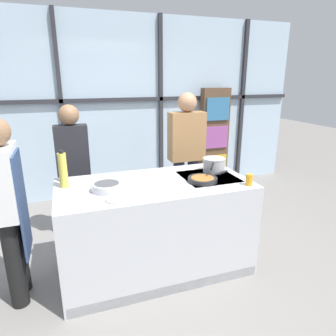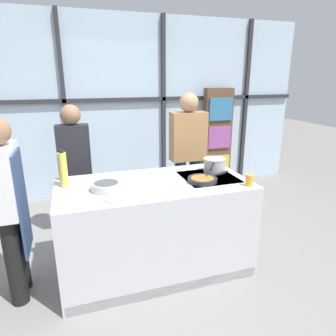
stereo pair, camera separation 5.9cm
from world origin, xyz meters
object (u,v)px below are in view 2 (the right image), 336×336
at_px(chef, 8,202).
at_px(mixing_bowl, 106,186).
at_px(frying_pan, 203,180).
at_px(juice_glass_near, 249,180).
at_px(white_plate, 119,198).
at_px(saucepan, 215,165).
at_px(oil_bottle, 63,169).
at_px(pepper_grinder, 63,170).
at_px(spectator_center_left, 188,151).
at_px(spectator_far_left, 75,163).

bearing_deg(chef, mixing_bowl, 87.50).
xyz_separation_m(frying_pan, juice_glass_near, (0.36, -0.23, 0.03)).
distance_m(chef, frying_pan, 1.70).
xyz_separation_m(frying_pan, white_plate, (-0.83, -0.17, -0.02)).
bearing_deg(saucepan, oil_bottle, 178.72).
relative_size(chef, pepper_grinder, 6.92).
bearing_deg(oil_bottle, pepper_grinder, 93.25).
height_order(chef, mixing_bowl, chef).
bearing_deg(white_plate, spectator_center_left, 47.96).
height_order(frying_pan, juice_glass_near, juice_glass_near).
distance_m(spectator_center_left, white_plate, 1.61).
height_order(oil_bottle, pepper_grinder, oil_bottle).
height_order(frying_pan, pepper_grinder, pepper_grinder).
xyz_separation_m(white_plate, pepper_grinder, (-0.44, 0.63, 0.10)).
bearing_deg(frying_pan, spectator_center_left, 76.15).
bearing_deg(oil_bottle, spectator_far_left, 81.92).
relative_size(chef, mixing_bowl, 6.02).
xyz_separation_m(chef, spectator_center_left, (1.95, 0.93, 0.07)).
relative_size(spectator_far_left, white_plate, 6.46).
relative_size(chef, oil_bottle, 4.66).
bearing_deg(mixing_bowl, spectator_center_left, 39.76).
bearing_deg(white_plate, mixing_bowl, 108.19).
relative_size(spectator_center_left, white_plate, 6.88).
xyz_separation_m(spectator_far_left, mixing_bowl, (0.25, -0.96, 0.03)).
height_order(spectator_far_left, spectator_center_left, spectator_center_left).
height_order(spectator_far_left, oil_bottle, spectator_far_left).
bearing_deg(oil_bottle, mixing_bowl, -31.47).
relative_size(spectator_center_left, mixing_bowl, 6.41).
bearing_deg(juice_glass_near, frying_pan, 147.43).
bearing_deg(spectator_center_left, oil_bottle, 26.34).
bearing_deg(spectator_far_left, juice_glass_near, 140.24).
bearing_deg(mixing_bowl, saucepan, 9.02).
xyz_separation_m(spectator_center_left, mixing_bowl, (-1.15, -0.96, -0.00)).
height_order(spectator_far_left, mixing_bowl, spectator_far_left).
bearing_deg(saucepan, pepper_grinder, 172.08).
bearing_deg(spectator_far_left, mixing_bowl, 104.34).
bearing_deg(oil_bottle, frying_pan, -12.53).
relative_size(white_plate, pepper_grinder, 1.07).
bearing_deg(spectator_center_left, mixing_bowl, 39.76).
bearing_deg(juice_glass_near, mixing_bowl, 166.94).
relative_size(white_plate, juice_glass_near, 2.33).
bearing_deg(mixing_bowl, oil_bottle, 148.53).
bearing_deg(saucepan, mixing_bowl, -170.98).
distance_m(frying_pan, pepper_grinder, 1.35).
distance_m(white_plate, pepper_grinder, 0.77).
xyz_separation_m(white_plate, juice_glass_near, (1.18, -0.06, 0.05)).
bearing_deg(oil_bottle, spectator_center_left, 26.34).
relative_size(white_plate, mixing_bowl, 0.93).
bearing_deg(chef, spectator_center_left, 115.42).
relative_size(mixing_bowl, juice_glass_near, 2.49).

